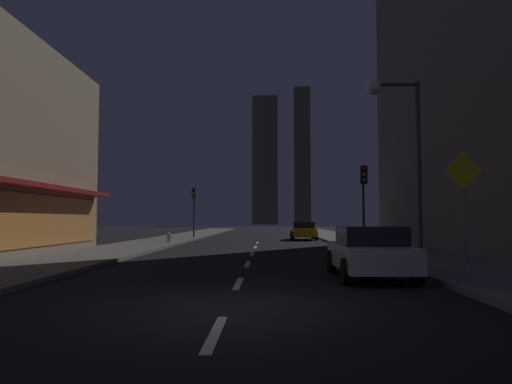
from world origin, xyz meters
TOP-DOWN VIEW (x-y plane):
  - ground_plane at (0.00, 32.00)m, footprint 78.00×136.00m
  - sidewalk_right at (7.00, 32.00)m, footprint 4.00×76.00m
  - sidewalk_left at (-7.00, 32.00)m, footprint 4.00×76.00m
  - lane_marking_center at (0.00, 11.00)m, footprint 0.16×28.20m
  - skyscraper_distant_tall at (-0.27, 146.07)m, footprint 8.38×6.01m
  - skyscraper_distant_mid at (11.59, 138.79)m, footprint 5.02×5.17m
  - car_parked_near at (3.60, 4.39)m, footprint 1.98×4.24m
  - car_parked_far at (3.60, 28.95)m, footprint 1.98×4.24m
  - fire_hydrant_far_left at (-5.90, 22.41)m, footprint 0.42×0.30m
  - traffic_light_near_right at (5.50, 14.34)m, footprint 0.32×0.48m
  - traffic_light_far_left at (-5.50, 30.25)m, footprint 0.32×0.48m
  - street_lamp_right at (5.38, 8.04)m, footprint 1.96×0.56m
  - pedestrian_crossing_sign at (5.60, 2.83)m, footprint 0.91×0.08m

SIDE VIEW (x-z plane):
  - ground_plane at x=0.00m, z-range -0.10..0.00m
  - lane_marking_center at x=0.00m, z-range 0.00..0.01m
  - sidewalk_right at x=7.00m, z-range 0.00..0.15m
  - sidewalk_left at x=-7.00m, z-range 0.00..0.15m
  - fire_hydrant_far_left at x=-5.90m, z-range 0.13..0.78m
  - car_parked_near at x=3.60m, z-range 0.02..1.47m
  - car_parked_far at x=3.60m, z-range 0.02..1.47m
  - pedestrian_crossing_sign at x=5.60m, z-range 0.44..3.59m
  - traffic_light_near_right at x=5.50m, z-range 1.09..5.29m
  - traffic_light_far_left at x=-5.50m, z-range 1.09..5.29m
  - street_lamp_right at x=5.38m, z-range 1.78..8.36m
  - skyscraper_distant_tall at x=-0.27m, z-range 0.00..42.67m
  - skyscraper_distant_mid at x=11.59m, z-range 0.00..43.60m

